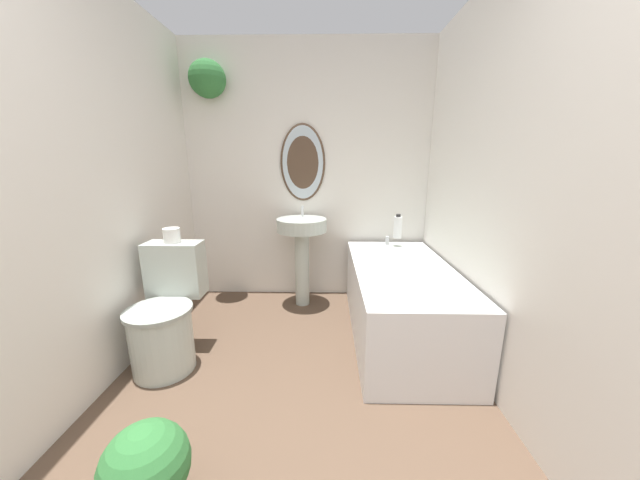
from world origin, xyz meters
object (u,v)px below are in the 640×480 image
toilet_paper_roll (172,235)px  potted_plant (147,475)px  toilet (166,317)px  bathtub (401,299)px  shampoo_bottle (398,227)px  pedestal_sink (302,240)px

toilet_paper_roll → potted_plant: bearing=-71.0°
toilet → bathtub: (1.64, 0.39, -0.04)m
toilet → potted_plant: 1.10m
potted_plant → bathtub: bearing=48.9°
toilet → bathtub: toilet is taller
toilet → shampoo_bottle: size_ratio=3.56×
toilet_paper_roll → bathtub: bearing=6.7°
pedestal_sink → shampoo_bottle: 0.89m
toilet → potted_plant: toilet is taller
shampoo_bottle → toilet: bearing=-150.0°
pedestal_sink → toilet_paper_roll: 1.13m
toilet_paper_roll → toilet: bearing=-90.0°
pedestal_sink → bathtub: (0.80, -0.54, -0.33)m
shampoo_bottle → toilet_paper_roll: 1.89m
shampoo_bottle → potted_plant: 2.44m
toilet → toilet_paper_roll: (-0.00, 0.20, 0.51)m
shampoo_bottle → toilet_paper_roll: bearing=-155.2°
toilet → toilet_paper_roll: toilet_paper_roll is taller
potted_plant → pedestal_sink: bearing=77.9°
pedestal_sink → bathtub: bearing=-34.1°
shampoo_bottle → toilet_paper_roll: size_ratio=2.02×
shampoo_bottle → potted_plant: shampoo_bottle is taller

